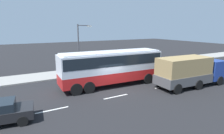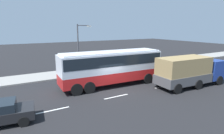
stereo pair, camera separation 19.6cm
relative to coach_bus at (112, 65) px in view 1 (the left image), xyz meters
name	(u,v)px [view 1 (the left image)]	position (x,y,z in m)	size (l,w,h in m)	color
ground_plane	(112,90)	(-0.73, -1.33, -2.20)	(120.00, 120.00, 0.00)	black
sidewalk_curb	(81,72)	(-0.73, 6.95, -2.12)	(80.00, 4.00, 0.15)	gray
lane_centreline	(100,100)	(-2.86, -3.07, -2.19)	(33.98, 0.16, 0.01)	white
coach_bus	(112,65)	(0.00, 0.00, 0.00)	(10.79, 3.24, 3.55)	red
cargo_truck	(190,71)	(6.73, -4.22, -0.55)	(7.86, 3.08, 3.04)	navy
pedestrian_near_curb	(72,68)	(-2.44, 5.48, -1.14)	(0.32, 0.32, 1.58)	brown
street_lamp	(80,46)	(-1.34, 5.40, 1.54)	(1.83, 0.24, 6.15)	#47474C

